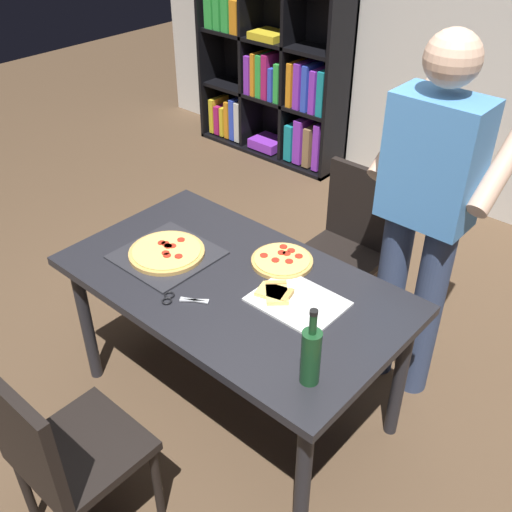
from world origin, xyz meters
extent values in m
plane|color=brown|center=(0.00, 0.00, 0.00)|extent=(12.00, 12.00, 0.00)
cube|color=silver|center=(0.00, 2.60, 1.40)|extent=(6.40, 0.10, 2.80)
cube|color=#232328|center=(0.00, 0.00, 0.73)|extent=(1.50, 0.86, 0.04)
cylinder|color=#232328|center=(-0.67, -0.35, 0.35)|extent=(0.06, 0.06, 0.71)
cylinder|color=#232328|center=(0.67, -0.35, 0.35)|extent=(0.06, 0.06, 0.71)
cylinder|color=#232328|center=(-0.67, 0.35, 0.35)|extent=(0.06, 0.06, 0.71)
cylinder|color=#232328|center=(0.67, 0.35, 0.35)|extent=(0.06, 0.06, 0.71)
cube|color=black|center=(0.00, -0.83, 0.43)|extent=(0.42, 0.42, 0.04)
cube|color=black|center=(0.00, -1.02, 0.68)|extent=(0.42, 0.04, 0.45)
cylinder|color=black|center=(0.18, -0.65, 0.21)|extent=(0.04, 0.04, 0.41)
cylinder|color=black|center=(-0.18, -0.65, 0.21)|extent=(0.04, 0.04, 0.41)
cylinder|color=black|center=(-0.18, -1.01, 0.21)|extent=(0.04, 0.04, 0.41)
cube|color=black|center=(0.00, 0.83, 0.43)|extent=(0.42, 0.42, 0.04)
cube|color=black|center=(0.00, 1.02, 0.68)|extent=(0.42, 0.04, 0.45)
cylinder|color=black|center=(-0.18, 0.65, 0.21)|extent=(0.04, 0.04, 0.41)
cylinder|color=black|center=(0.18, 0.65, 0.21)|extent=(0.04, 0.04, 0.41)
cylinder|color=black|center=(-0.18, 1.01, 0.21)|extent=(0.04, 0.04, 0.41)
cylinder|color=black|center=(0.18, 1.01, 0.21)|extent=(0.04, 0.04, 0.41)
cube|color=black|center=(-2.46, 2.35, 0.97)|extent=(0.03, 0.35, 1.95)
cube|color=black|center=(-1.09, 2.35, 0.97)|extent=(0.03, 0.35, 1.95)
cube|color=black|center=(-1.78, 2.35, 0.01)|extent=(1.40, 0.35, 0.03)
cube|color=black|center=(-1.78, 2.51, 0.97)|extent=(1.40, 0.03, 1.95)
cube|color=black|center=(-1.78, 2.35, 0.50)|extent=(1.34, 0.29, 0.03)
cube|color=black|center=(-1.78, 2.35, 0.97)|extent=(1.34, 0.29, 0.03)
cube|color=black|center=(-2.00, 2.35, 0.97)|extent=(0.03, 0.29, 1.89)
cube|color=black|center=(-1.55, 2.35, 0.97)|extent=(0.03, 0.29, 1.89)
cube|color=yellow|center=(-2.38, 2.33, 0.20)|extent=(0.05, 0.22, 0.31)
cube|color=#B21E66|center=(-2.32, 2.33, 0.18)|extent=(0.06, 0.22, 0.26)
cube|color=yellow|center=(-2.25, 2.33, 0.18)|extent=(0.04, 0.22, 0.27)
cube|color=orange|center=(-2.19, 2.33, 0.21)|extent=(0.05, 0.22, 0.34)
cube|color=blue|center=(-2.13, 2.33, 0.23)|extent=(0.05, 0.22, 0.37)
cube|color=silver|center=(-2.06, 2.33, 0.23)|extent=(0.06, 0.22, 0.36)
cube|color=purple|center=(-1.78, 2.33, 0.09)|extent=(0.28, 0.25, 0.08)
cube|color=teal|center=(-1.47, 2.33, 0.20)|extent=(0.07, 0.22, 0.31)
cube|color=purple|center=(-1.38, 2.33, 0.23)|extent=(0.08, 0.22, 0.38)
cube|color=olive|center=(-1.28, 2.33, 0.21)|extent=(0.06, 0.22, 0.33)
cube|color=purple|center=(-1.18, 2.33, 0.24)|extent=(0.06, 0.22, 0.39)
cube|color=purple|center=(-1.94, 2.33, 0.68)|extent=(0.06, 0.22, 0.32)
cube|color=orange|center=(-1.87, 2.33, 0.69)|extent=(0.04, 0.22, 0.35)
cube|color=green|center=(-1.81, 2.33, 0.69)|extent=(0.05, 0.22, 0.35)
cube|color=#B21E66|center=(-1.74, 2.33, 0.70)|extent=(0.06, 0.22, 0.37)
cube|color=blue|center=(-1.68, 2.33, 0.65)|extent=(0.04, 0.22, 0.27)
cube|color=green|center=(-1.61, 2.33, 0.68)|extent=(0.05, 0.22, 0.32)
cube|color=orange|center=(-1.48, 2.33, 0.69)|extent=(0.05, 0.22, 0.35)
cube|color=purple|center=(-1.41, 2.33, 0.70)|extent=(0.06, 0.22, 0.36)
cube|color=blue|center=(-1.33, 2.33, 0.70)|extent=(0.05, 0.22, 0.36)
cube|color=purple|center=(-1.25, 2.33, 0.69)|extent=(0.05, 0.22, 0.34)
cube|color=teal|center=(-1.17, 2.33, 0.69)|extent=(0.06, 0.22, 0.35)
cube|color=green|center=(-2.37, 2.33, 1.13)|extent=(0.09, 0.22, 0.28)
cube|color=green|center=(-2.27, 2.33, 1.14)|extent=(0.07, 0.22, 0.29)
cube|color=green|center=(-2.17, 2.33, 1.15)|extent=(0.07, 0.22, 0.32)
cube|color=orange|center=(-2.08, 2.33, 1.12)|extent=(0.08, 0.22, 0.26)
cube|color=yellow|center=(-1.78, 2.33, 1.02)|extent=(0.28, 0.25, 0.06)
cylinder|color=#38476B|center=(0.60, 0.68, 0.47)|extent=(0.14, 0.14, 0.95)
cylinder|color=#38476B|center=(0.40, 0.68, 0.47)|extent=(0.14, 0.14, 0.95)
cube|color=#4C8CD1|center=(0.50, 0.68, 1.23)|extent=(0.38, 0.22, 0.55)
sphere|color=#E0B293|center=(0.50, 0.68, 1.64)|extent=(0.22, 0.22, 0.22)
cylinder|color=#E0B293|center=(0.73, 0.86, 1.25)|extent=(0.09, 0.50, 0.39)
cylinder|color=#E0B293|center=(0.27, 0.86, 1.25)|extent=(0.09, 0.50, 0.39)
cube|color=#2D2D33|center=(-0.35, -0.06, 0.76)|extent=(0.40, 0.40, 0.01)
cylinder|color=tan|center=(-0.35, -0.06, 0.77)|extent=(0.34, 0.34, 0.02)
cylinder|color=#EACC6B|center=(-0.35, -0.06, 0.78)|extent=(0.31, 0.31, 0.01)
cylinder|color=#B22819|center=(-0.36, -0.04, 0.79)|extent=(0.04, 0.04, 0.00)
cylinder|color=#B22819|center=(-0.35, -0.03, 0.79)|extent=(0.04, 0.04, 0.00)
cylinder|color=#B22819|center=(-0.36, 0.04, 0.79)|extent=(0.04, 0.04, 0.00)
cylinder|color=#B22819|center=(-0.33, -0.08, 0.79)|extent=(0.04, 0.04, 0.00)
cylinder|color=#B22819|center=(-0.39, -0.03, 0.79)|extent=(0.04, 0.04, 0.00)
cylinder|color=#B22819|center=(-0.41, -0.04, 0.79)|extent=(0.04, 0.04, 0.00)
cylinder|color=#B22819|center=(-0.37, -0.04, 0.79)|extent=(0.04, 0.04, 0.00)
cylinder|color=#B22819|center=(-0.31, -0.09, 0.79)|extent=(0.04, 0.04, 0.00)
cylinder|color=#B22819|center=(-0.27, -0.06, 0.79)|extent=(0.04, 0.04, 0.00)
cube|color=white|center=(0.30, 0.07, 0.76)|extent=(0.36, 0.28, 0.01)
cube|color=#EACC6B|center=(0.21, 0.04, 0.77)|extent=(0.16, 0.16, 0.02)
cube|color=tan|center=(0.17, 0.08, 0.77)|extent=(0.08, 0.08, 0.02)
cube|color=#EACC6B|center=(0.20, 0.03, 0.77)|extent=(0.16, 0.12, 0.02)
cube|color=tan|center=(0.26, 0.05, 0.77)|extent=(0.05, 0.09, 0.02)
cylinder|color=#194723|center=(0.59, -0.24, 0.86)|extent=(0.07, 0.07, 0.22)
cylinder|color=#194723|center=(0.59, -0.24, 1.01)|extent=(0.03, 0.03, 0.08)
cylinder|color=black|center=(0.59, -0.24, 1.06)|extent=(0.03, 0.03, 0.02)
cube|color=silver|center=(-0.02, -0.21, 0.76)|extent=(0.10, 0.09, 0.01)
cube|color=silver|center=(-0.02, -0.21, 0.76)|extent=(0.11, 0.06, 0.01)
torus|color=black|center=(-0.12, -0.25, 0.76)|extent=(0.06, 0.06, 0.01)
torus|color=black|center=(-0.10, -0.28, 0.76)|extent=(0.06, 0.06, 0.01)
cylinder|color=tan|center=(0.08, 0.24, 0.76)|extent=(0.28, 0.28, 0.02)
cylinder|color=#EACC6B|center=(0.08, 0.24, 0.77)|extent=(0.25, 0.25, 0.01)
cylinder|color=#B22819|center=(0.12, 0.30, 0.78)|extent=(0.04, 0.04, 0.00)
cylinder|color=#B22819|center=(0.02, 0.32, 0.78)|extent=(0.04, 0.04, 0.00)
cylinder|color=#B22819|center=(0.07, 0.31, 0.78)|extent=(0.04, 0.04, 0.00)
cylinder|color=#B22819|center=(0.07, 0.28, 0.78)|extent=(0.04, 0.04, 0.00)
cylinder|color=#B22819|center=(0.05, 0.27, 0.78)|extent=(0.04, 0.04, 0.00)
cylinder|color=#B22819|center=(0.11, 0.24, 0.78)|extent=(0.04, 0.04, 0.00)
cylinder|color=#B22819|center=(0.06, 0.21, 0.78)|extent=(0.04, 0.04, 0.00)
cylinder|color=#B22819|center=(0.00, 0.20, 0.78)|extent=(0.04, 0.04, 0.00)
camera|label=1|loc=(1.43, -1.47, 2.29)|focal=41.98mm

